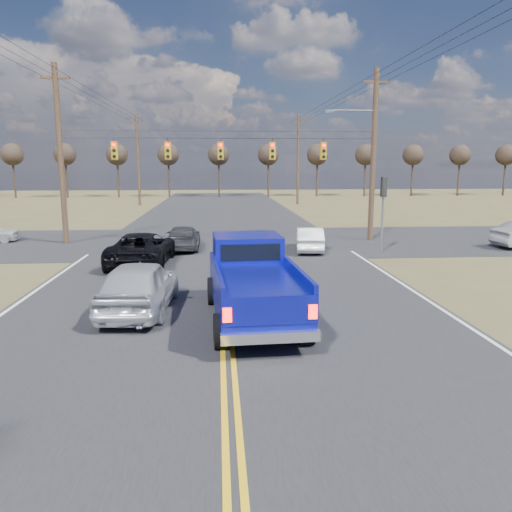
{
  "coord_description": "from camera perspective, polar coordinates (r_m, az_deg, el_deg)",
  "views": [
    {
      "loc": [
        -0.19,
        -11.37,
        4.51
      ],
      "look_at": [
        1.06,
        5.0,
        1.5
      ],
      "focal_mm": 35.0,
      "sensor_mm": 36.0,
      "label": 1
    }
  ],
  "objects": [
    {
      "name": "road_cross",
      "position": [
        29.71,
        -3.95,
        1.64
      ],
      "size": [
        120.0,
        12.0,
        0.02
      ],
      "primitive_type": "cube",
      "color": "#28282B",
      "rests_on": "ground"
    },
    {
      "name": "signal_gantry",
      "position": [
        29.17,
        -3.06,
        11.47
      ],
      "size": [
        19.6,
        4.83,
        10.0
      ],
      "color": "#473323",
      "rests_on": "ground"
    },
    {
      "name": "black_suv",
      "position": [
        23.28,
        -12.91,
        0.83
      ],
      "size": [
        2.73,
        5.5,
        1.5
      ],
      "primitive_type": "imported",
      "rotation": [
        0.0,
        0.0,
        3.1
      ],
      "color": "black",
      "rests_on": "ground"
    },
    {
      "name": "white_car_queue",
      "position": [
        26.5,
        6.13,
        1.93
      ],
      "size": [
        1.87,
        4.02,
        1.27
      ],
      "primitive_type": "imported",
      "rotation": [
        0.0,
        0.0,
        3.0
      ],
      "color": "white",
      "rests_on": "ground"
    },
    {
      "name": "pickup_truck",
      "position": [
        14.56,
        -0.4,
        -3.02
      ],
      "size": [
        2.77,
        6.34,
        2.34
      ],
      "rotation": [
        0.0,
        0.0,
        0.06
      ],
      "color": "black",
      "rests_on": "ground"
    },
    {
      "name": "dgrey_car_queue",
      "position": [
        27.21,
        -8.31,
        2.08
      ],
      "size": [
        1.78,
        4.34,
        1.26
      ],
      "primitive_type": "imported",
      "rotation": [
        0.0,
        0.0,
        3.15
      ],
      "color": "#37373C",
      "rests_on": "ground"
    },
    {
      "name": "road_main",
      "position": [
        21.84,
        -3.77,
        -1.55
      ],
      "size": [
        14.0,
        120.0,
        0.02
      ],
      "primitive_type": "cube",
      "color": "#28282B",
      "rests_on": "ground"
    },
    {
      "name": "silver_suv",
      "position": [
        15.86,
        -13.19,
        -3.32
      ],
      "size": [
        2.24,
        4.95,
        1.65
      ],
      "primitive_type": "imported",
      "rotation": [
        0.0,
        0.0,
        3.08
      ],
      "color": "#B2B5BB",
      "rests_on": "ground"
    },
    {
      "name": "ground",
      "position": [
        12.23,
        -3.24,
        -11.26
      ],
      "size": [
        160.0,
        160.0,
        0.0
      ],
      "primitive_type": "plane",
      "color": "brown",
      "rests_on": "ground"
    },
    {
      "name": "treeline",
      "position": [
        38.35,
        -4.17,
        12.15
      ],
      "size": [
        87.0,
        117.8,
        7.4
      ],
      "color": "#33261C",
      "rests_on": "ground"
    },
    {
      "name": "utility_poles",
      "position": [
        28.38,
        -4.06,
        11.82
      ],
      "size": [
        19.6,
        58.32,
        10.0
      ],
      "color": "#473323",
      "rests_on": "ground"
    }
  ]
}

